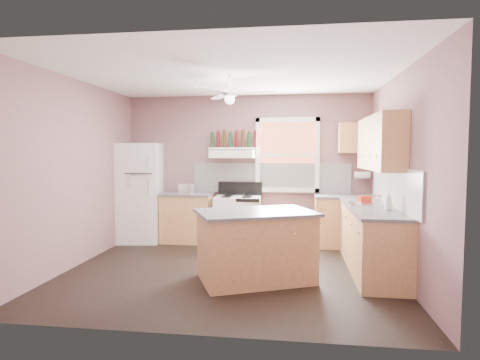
# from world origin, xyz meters

# --- Properties ---
(floor) EXTENTS (4.50, 4.50, 0.00)m
(floor) POSITION_xyz_m (0.00, 0.00, 0.00)
(floor) COLOR black
(floor) RESTS_ON ground
(ceiling) EXTENTS (4.50, 4.50, 0.00)m
(ceiling) POSITION_xyz_m (0.00, 0.00, 2.70)
(ceiling) COLOR white
(ceiling) RESTS_ON ground
(wall_back) EXTENTS (4.50, 0.05, 2.70)m
(wall_back) POSITION_xyz_m (0.00, 2.02, 1.35)
(wall_back) COLOR #785557
(wall_back) RESTS_ON ground
(wall_right) EXTENTS (0.05, 4.00, 2.70)m
(wall_right) POSITION_xyz_m (2.27, 0.00, 1.35)
(wall_right) COLOR #785557
(wall_right) RESTS_ON ground
(wall_left) EXTENTS (0.05, 4.00, 2.70)m
(wall_left) POSITION_xyz_m (-2.27, 0.00, 1.35)
(wall_left) COLOR #785557
(wall_left) RESTS_ON ground
(backsplash_back) EXTENTS (2.90, 0.03, 0.55)m
(backsplash_back) POSITION_xyz_m (0.45, 1.99, 1.18)
(backsplash_back) COLOR white
(backsplash_back) RESTS_ON wall_back
(backsplash_right) EXTENTS (0.03, 2.60, 0.55)m
(backsplash_right) POSITION_xyz_m (2.23, 0.30, 1.18)
(backsplash_right) COLOR white
(backsplash_right) RESTS_ON wall_right
(window_view) EXTENTS (1.00, 0.02, 1.20)m
(window_view) POSITION_xyz_m (0.75, 1.98, 1.60)
(window_view) COLOR brown
(window_view) RESTS_ON wall_back
(window_frame) EXTENTS (1.16, 0.07, 1.36)m
(window_frame) POSITION_xyz_m (0.75, 1.96, 1.60)
(window_frame) COLOR white
(window_frame) RESTS_ON wall_back
(refrigerator) EXTENTS (0.86, 0.84, 1.81)m
(refrigerator) POSITION_xyz_m (-1.95, 1.63, 0.91)
(refrigerator) COLOR white
(refrigerator) RESTS_ON floor
(base_cabinet_left) EXTENTS (0.90, 0.60, 0.86)m
(base_cabinet_left) POSITION_xyz_m (-1.06, 1.70, 0.43)
(base_cabinet_left) COLOR #A67345
(base_cabinet_left) RESTS_ON floor
(counter_left) EXTENTS (0.92, 0.62, 0.04)m
(counter_left) POSITION_xyz_m (-1.06, 1.70, 0.88)
(counter_left) COLOR #515053
(counter_left) RESTS_ON base_cabinet_left
(toaster) EXTENTS (0.32, 0.26, 0.18)m
(toaster) POSITION_xyz_m (-1.05, 1.63, 0.99)
(toaster) COLOR silver
(toaster) RESTS_ON counter_left
(stove) EXTENTS (0.85, 0.68, 0.86)m
(stove) POSITION_xyz_m (-0.12, 1.64, 0.43)
(stove) COLOR white
(stove) RESTS_ON floor
(range_hood) EXTENTS (0.78, 0.50, 0.14)m
(range_hood) POSITION_xyz_m (-0.23, 1.75, 1.62)
(range_hood) COLOR white
(range_hood) RESTS_ON wall_back
(bottle_shelf) EXTENTS (0.90, 0.26, 0.03)m
(bottle_shelf) POSITION_xyz_m (-0.23, 1.87, 1.72)
(bottle_shelf) COLOR white
(bottle_shelf) RESTS_ON range_hood
(cart) EXTENTS (0.67, 0.53, 0.58)m
(cart) POSITION_xyz_m (0.50, 1.75, 0.29)
(cart) COLOR #A67345
(cart) RESTS_ON floor
(base_cabinet_corner) EXTENTS (1.00, 0.60, 0.86)m
(base_cabinet_corner) POSITION_xyz_m (1.75, 1.70, 0.43)
(base_cabinet_corner) COLOR #A67345
(base_cabinet_corner) RESTS_ON floor
(base_cabinet_right) EXTENTS (0.60, 2.20, 0.86)m
(base_cabinet_right) POSITION_xyz_m (1.95, 0.30, 0.43)
(base_cabinet_right) COLOR #A67345
(base_cabinet_right) RESTS_ON floor
(counter_corner) EXTENTS (1.02, 0.62, 0.04)m
(counter_corner) POSITION_xyz_m (1.75, 1.70, 0.88)
(counter_corner) COLOR #515053
(counter_corner) RESTS_ON base_cabinet_corner
(counter_right) EXTENTS (0.62, 2.22, 0.04)m
(counter_right) POSITION_xyz_m (1.94, 0.30, 0.88)
(counter_right) COLOR #515053
(counter_right) RESTS_ON base_cabinet_right
(sink) EXTENTS (0.55, 0.45, 0.03)m
(sink) POSITION_xyz_m (1.94, 0.50, 0.90)
(sink) COLOR silver
(sink) RESTS_ON counter_right
(faucet) EXTENTS (0.03, 0.03, 0.14)m
(faucet) POSITION_xyz_m (2.10, 0.50, 0.97)
(faucet) COLOR silver
(faucet) RESTS_ON sink
(upper_cabinet_right) EXTENTS (0.33, 1.80, 0.76)m
(upper_cabinet_right) POSITION_xyz_m (2.08, 0.50, 1.78)
(upper_cabinet_right) COLOR #A67345
(upper_cabinet_right) RESTS_ON wall_right
(upper_cabinet_corner) EXTENTS (0.60, 0.33, 0.52)m
(upper_cabinet_corner) POSITION_xyz_m (1.95, 1.83, 1.90)
(upper_cabinet_corner) COLOR #A67345
(upper_cabinet_corner) RESTS_ON wall_back
(paper_towel) EXTENTS (0.26, 0.12, 0.12)m
(paper_towel) POSITION_xyz_m (2.07, 1.86, 1.25)
(paper_towel) COLOR white
(paper_towel) RESTS_ON wall_back
(island) EXTENTS (1.60, 1.34, 0.86)m
(island) POSITION_xyz_m (0.39, -0.36, 0.43)
(island) COLOR #A67345
(island) RESTS_ON floor
(island_top) EXTENTS (1.71, 1.45, 0.04)m
(island_top) POSITION_xyz_m (0.39, -0.36, 0.88)
(island_top) COLOR #515053
(island_top) RESTS_ON island
(ceiling_fan_hub) EXTENTS (0.20, 0.20, 0.08)m
(ceiling_fan_hub) POSITION_xyz_m (0.00, 0.00, 2.45)
(ceiling_fan_hub) COLOR white
(ceiling_fan_hub) RESTS_ON ceiling
(soap_bottle) EXTENTS (0.13, 0.13, 0.25)m
(soap_bottle) POSITION_xyz_m (2.09, -0.08, 1.02)
(soap_bottle) COLOR silver
(soap_bottle) RESTS_ON counter_right
(red_caddy) EXTENTS (0.21, 0.18, 0.10)m
(red_caddy) POSITION_xyz_m (1.92, 0.71, 0.95)
(red_caddy) COLOR #A8220E
(red_caddy) RESTS_ON counter_right
(wine_bottles) EXTENTS (0.86, 0.06, 0.31)m
(wine_bottles) POSITION_xyz_m (-0.23, 1.87, 1.88)
(wine_bottles) COLOR #143819
(wine_bottles) RESTS_ON bottle_shelf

